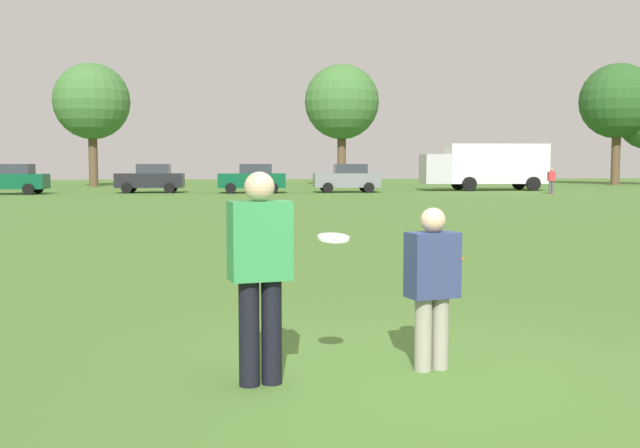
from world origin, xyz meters
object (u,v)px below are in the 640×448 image
Objects in this scene: parked_car_center at (151,178)px; parked_car_mid_right at (253,178)px; player_thrower at (260,266)px; box_truck at (486,165)px; frisbee at (334,238)px; player_defender at (432,280)px; bystander_sideline_watcher at (551,179)px; parked_car_mid_left at (12,179)px; parked_car_near_right at (347,178)px; traffic_cone at (454,247)px.

parked_car_mid_right is at bearing -9.52° from parked_car_center.
player_thrower is 0.21× the size of box_truck.
box_truck is (16.47, 43.46, 0.51)m from frisbee.
box_truck is (15.54, 43.18, 0.93)m from player_defender.
player_defender is 1.06m from frisbee.
parked_car_center is 22.59m from box_truck.
box_truck reaches higher than bystander_sideline_watcher.
parked_car_center is 0.50× the size of box_truck.
parked_car_mid_right is at bearing -170.58° from box_truck.
parked_car_mid_left is (-15.06, 40.21, 0.11)m from player_defender.
frisbee is 40.79m from parked_car_mid_right.
parked_car_center is (-6.04, 41.86, -0.31)m from frisbee.
parked_car_mid_right is at bearing 89.51° from frisbee.
parked_car_mid_right is (14.48, 0.30, 0.00)m from parked_car_mid_left.
parked_car_near_right is at bearing 82.33° from player_defender.
player_defender is at bearing -108.26° from traffic_cone.
parked_car_mid_right is 0.50× the size of box_truck.
player_defender is 0.35× the size of parked_car_center.
traffic_cone is 0.11× the size of parked_car_mid_right.
player_thrower is 8.91m from traffic_cone.
bystander_sideline_watcher is (17.51, 37.02, 0.06)m from player_defender.
parked_car_center is 12.50m from parked_car_near_right.
player_defender is at bearing -97.67° from parked_car_near_right.
box_truck reaches higher than player_defender.
frisbee is at bearing -163.25° from player_defender.
parked_car_mid_left is 8.20m from parked_car_center.
player_defender reaches higher than traffic_cone.
parked_car_center is at bearing 176.56° from parked_car_near_right.
box_truck is 6.53m from bystander_sideline_watcher.
player_defender is 0.94× the size of bystander_sideline_watcher.
box_truck is at bearing 70.21° from player_defender.
bystander_sideline_watcher reaches higher than frisbee.
parked_car_center is (-5.42, 41.86, -0.09)m from player_thrower.
frisbee is 0.17× the size of bystander_sideline_watcher.
parked_car_mid_right is (0.97, 40.79, -0.09)m from player_thrower.
parked_car_mid_left is 32.73m from bystander_sideline_watcher.
box_truck is at bearing 69.88° from traffic_cone.
player_defender is (1.55, 0.28, -0.19)m from player_thrower.
bystander_sideline_watcher reaches higher than traffic_cone.
player_defender is 41.20m from parked_car_near_right.
player_thrower is 46.71m from box_truck.
player_thrower is 3.74× the size of traffic_cone.
player_defender is 42.94m from parked_car_mid_left.
player_defender reaches higher than frisbee.
parked_car_center reaches higher than traffic_cone.
player_thrower is 41.71m from parked_car_near_right.
parked_car_center is (-6.97, 41.58, 0.11)m from player_defender.
parked_car_near_right is 2.72× the size of bystander_sideline_watcher.
box_truck reaches higher than player_thrower.
frisbee is 42.30m from parked_car_center.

